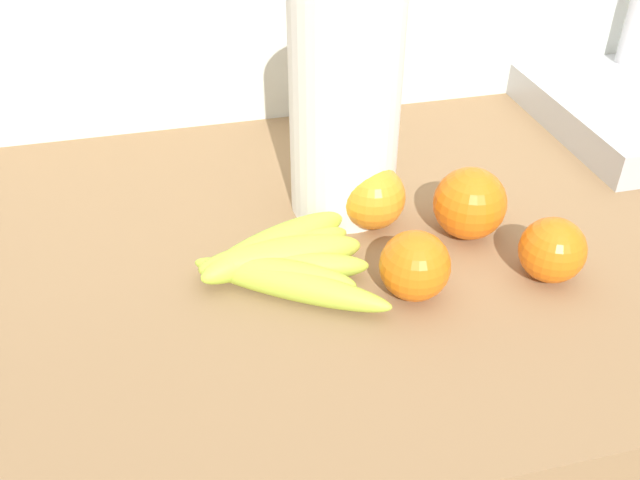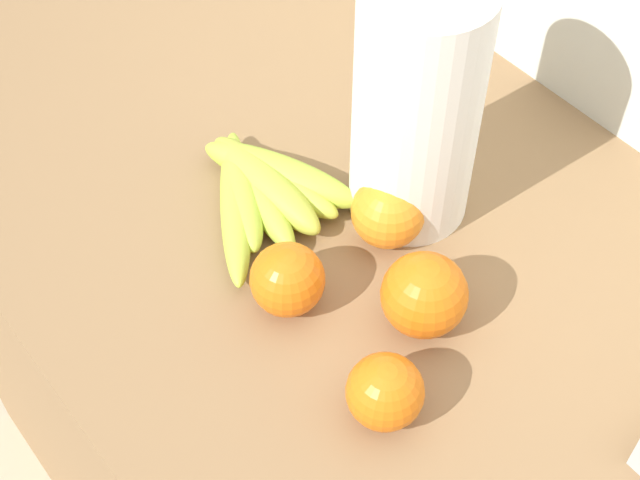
% 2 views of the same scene
% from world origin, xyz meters
% --- Properties ---
extents(counter, '(1.75, 0.65, 0.87)m').
position_xyz_m(counter, '(0.00, 0.00, 0.43)').
color(counter, olive).
rests_on(counter, ground).
extents(wall_back, '(2.15, 0.06, 1.30)m').
position_xyz_m(wall_back, '(0.00, 0.36, 0.65)').
color(wall_back, silver).
rests_on(wall_back, ground).
extents(banana_bunch, '(0.20, 0.19, 0.04)m').
position_xyz_m(banana_bunch, '(-0.36, -0.04, 0.89)').
color(banana_bunch, '#ADCB3F').
rests_on(banana_bunch, counter).
extents(orange_front, '(0.07, 0.07, 0.07)m').
position_xyz_m(orange_front, '(-0.24, -0.10, 0.90)').
color(orange_front, orange).
rests_on(orange_front, counter).
extents(orange_center, '(0.07, 0.07, 0.07)m').
position_xyz_m(orange_center, '(-0.24, 0.03, 0.90)').
color(orange_center, orange).
rests_on(orange_center, counter).
extents(orange_far_right, '(0.07, 0.07, 0.07)m').
position_xyz_m(orange_far_right, '(-0.09, -0.11, 0.90)').
color(orange_far_right, orange).
rests_on(orange_far_right, counter).
extents(orange_back_right, '(0.08, 0.08, 0.08)m').
position_xyz_m(orange_back_right, '(-0.14, -0.02, 0.91)').
color(orange_back_right, orange).
rests_on(orange_back_right, counter).
extents(paper_towel_roll, '(0.12, 0.12, 0.29)m').
position_xyz_m(paper_towel_roll, '(-0.26, 0.07, 1.00)').
color(paper_towel_roll, white).
rests_on(paper_towel_roll, counter).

